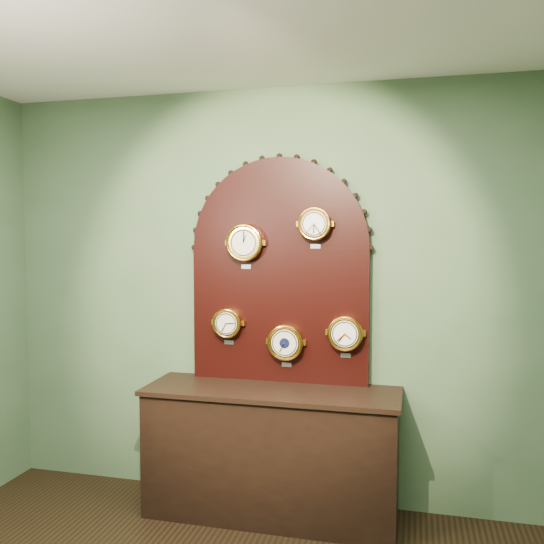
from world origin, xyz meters
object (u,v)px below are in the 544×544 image
(display_board, at_px, (279,263))
(tide_clock, at_px, (345,333))
(barometer, at_px, (286,342))
(shop_counter, at_px, (271,454))
(hygrometer, at_px, (227,323))
(roman_clock, at_px, (245,243))
(arabic_clock, at_px, (315,224))

(display_board, height_order, tide_clock, display_board)
(barometer, bearing_deg, shop_counter, -111.22)
(barometer, bearing_deg, tide_clock, 0.06)
(shop_counter, distance_m, barometer, 0.72)
(display_board, relative_size, barometer, 5.25)
(hygrometer, bearing_deg, barometer, -0.16)
(display_board, bearing_deg, barometer, -48.47)
(shop_counter, distance_m, roman_clock, 1.39)
(roman_clock, bearing_deg, shop_counter, -34.73)
(display_board, bearing_deg, tide_clock, -8.36)
(arabic_clock, height_order, barometer, arabic_clock)
(hygrometer, bearing_deg, shop_counter, -24.10)
(roman_clock, xyz_separation_m, tide_clock, (0.67, 0.00, -0.58))
(roman_clock, distance_m, barometer, 0.71)
(shop_counter, relative_size, hygrometer, 6.30)
(roman_clock, distance_m, arabic_clock, 0.49)
(barometer, bearing_deg, arabic_clock, 0.22)
(shop_counter, xyz_separation_m, display_board, (0.00, 0.22, 1.23))
(arabic_clock, xyz_separation_m, barometer, (-0.19, -0.00, -0.78))
(display_board, xyz_separation_m, barometer, (0.06, -0.07, -0.52))
(shop_counter, bearing_deg, arabic_clock, 31.48)
(arabic_clock, bearing_deg, tide_clock, -0.10)
(shop_counter, xyz_separation_m, arabic_clock, (0.25, 0.15, 1.49))
(display_board, distance_m, barometer, 0.53)
(roman_clock, bearing_deg, tide_clock, 0.04)
(hygrometer, distance_m, tide_clock, 0.80)
(display_board, relative_size, tide_clock, 5.45)
(barometer, height_order, tide_clock, tide_clock)
(roman_clock, distance_m, hygrometer, 0.56)
(shop_counter, bearing_deg, hygrometer, 155.90)
(arabic_clock, distance_m, barometer, 0.80)
(roman_clock, height_order, arabic_clock, arabic_clock)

